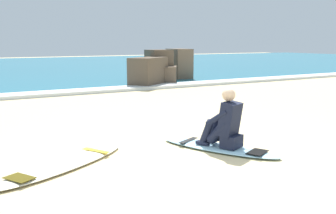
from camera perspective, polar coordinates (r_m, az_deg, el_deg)
name	(u,v)px	position (r m, az deg, el deg)	size (l,w,h in m)	color
ground_plane	(202,158)	(5.93, 5.00, -7.50)	(80.00, 80.00, 0.00)	beige
sea	(1,68)	(26.76, -23.22, 5.24)	(80.00, 28.00, 0.10)	teal
breaking_foam	(59,93)	(13.33, -15.72, 2.01)	(80.00, 0.90, 0.11)	white
surfboard_main	(219,148)	(6.40, 7.44, -5.91)	(1.34, 2.10, 0.08)	#9ED1E5
surfer_seated	(225,124)	(6.27, 8.37, -2.51)	(0.57, 0.77, 0.95)	black
surfboard_spare_near	(64,164)	(5.71, -14.94, -8.11)	(2.32, 1.60, 0.08)	#EFE5C6
rock_outcrop_distant	(163,69)	(16.25, -0.78, 5.63)	(3.74, 3.03, 1.40)	brown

